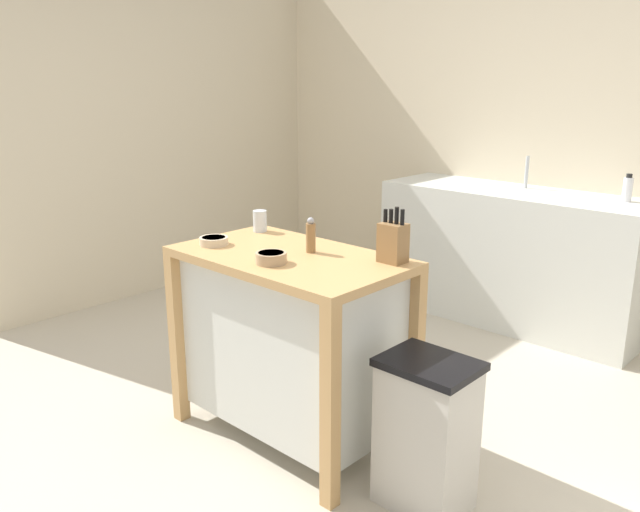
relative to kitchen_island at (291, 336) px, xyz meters
name	(u,v)px	position (x,y,z in m)	size (l,w,h in m)	color
ground_plane	(315,431)	(0.08, 0.08, -0.50)	(5.94, 5.94, 0.00)	#BCB29E
wall_back	(550,130)	(0.08, 2.45, 0.80)	(4.94, 0.10, 2.60)	beige
wall_left	(163,124)	(-2.39, 0.97, 0.80)	(0.10, 2.97, 2.60)	beige
kitchen_island	(291,336)	(0.00, 0.00, 0.00)	(1.07, 0.62, 0.90)	tan
knife_block	(393,242)	(0.41, 0.21, 0.49)	(0.11, 0.09, 0.24)	olive
bowl_ceramic_wide	(214,241)	(-0.38, -0.13, 0.42)	(0.14, 0.14, 0.04)	beige
bowl_stoneware_deep	(271,257)	(0.05, -0.15, 0.42)	(0.13, 0.13, 0.05)	tan
drinking_cup	(260,221)	(-0.42, 0.20, 0.45)	(0.07, 0.07, 0.11)	silver
pepper_grinder	(311,236)	(0.05, 0.09, 0.47)	(0.04, 0.04, 0.16)	olive
trash_bin	(426,434)	(0.77, -0.02, -0.19)	(0.36, 0.28, 0.63)	#B7B2A8
sink_counter	(510,256)	(0.03, 2.10, -0.04)	(1.80, 0.60, 0.92)	silver
sink_faucet	(527,172)	(0.03, 2.24, 0.52)	(0.02, 0.02, 0.22)	#B7BCC1
bottle_spray_cleaner	(628,189)	(0.71, 2.21, 0.49)	(0.06, 0.06, 0.17)	white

